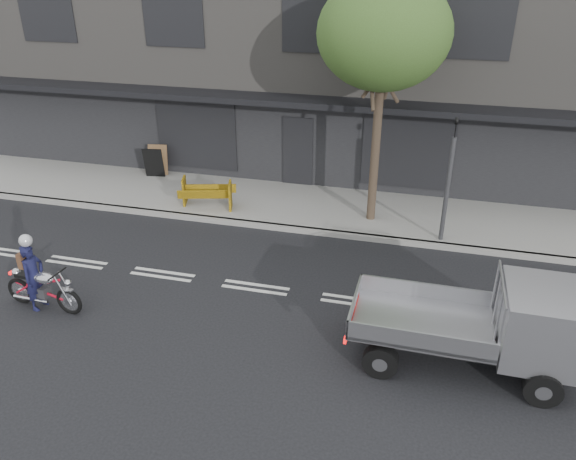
# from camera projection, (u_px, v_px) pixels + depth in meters

# --- Properties ---
(ground) EXTENTS (80.00, 80.00, 0.00)m
(ground) POSITION_uv_depth(u_px,v_px,m) (256.00, 288.00, 13.29)
(ground) COLOR black
(ground) RESTS_ON ground
(sidewalk) EXTENTS (32.00, 3.20, 0.15)m
(sidewalk) POSITION_uv_depth(u_px,v_px,m) (301.00, 206.00, 17.32)
(sidewalk) COLOR gray
(sidewalk) RESTS_ON ground
(kerb) EXTENTS (32.00, 0.20, 0.15)m
(kerb) POSITION_uv_depth(u_px,v_px,m) (288.00, 228.00, 15.94)
(kerb) COLOR gray
(kerb) RESTS_ON ground
(building_main) EXTENTS (26.00, 10.00, 8.00)m
(building_main) POSITION_uv_depth(u_px,v_px,m) (342.00, 42.00, 21.27)
(building_main) COLOR slate
(building_main) RESTS_ON ground
(street_tree) EXTENTS (3.40, 3.40, 6.74)m
(street_tree) POSITION_uv_depth(u_px,v_px,m) (384.00, 34.00, 14.06)
(street_tree) COLOR #382B21
(street_tree) RESTS_ON ground
(traffic_light_pole) EXTENTS (0.12, 0.12, 3.50)m
(traffic_light_pole) POSITION_uv_depth(u_px,v_px,m) (447.00, 188.00, 14.51)
(traffic_light_pole) COLOR #2D2D30
(traffic_light_pole) RESTS_ON ground
(motorcycle) EXTENTS (1.97, 0.57, 1.01)m
(motorcycle) POSITION_uv_depth(u_px,v_px,m) (42.00, 288.00, 12.32)
(motorcycle) COLOR black
(motorcycle) RESTS_ON ground
(rider) EXTENTS (0.41, 0.59, 1.55)m
(rider) POSITION_uv_depth(u_px,v_px,m) (34.00, 277.00, 12.24)
(rider) COLOR #141437
(rider) RESTS_ON ground
(flatbed_ute) EXTENTS (4.20, 1.78, 1.94)m
(flatbed_ute) POSITION_uv_depth(u_px,v_px,m) (520.00, 324.00, 10.16)
(flatbed_ute) COLOR black
(flatbed_ute) RESTS_ON ground
(construction_barrier) EXTENTS (1.70, 1.04, 0.89)m
(construction_barrier) POSITION_uv_depth(u_px,v_px,m) (204.00, 195.00, 16.74)
(construction_barrier) COLOR #F7B50D
(construction_barrier) RESTS_ON sidewalk
(sandwich_board) EXTENTS (0.72, 0.54, 1.04)m
(sandwich_board) POSITION_uv_depth(u_px,v_px,m) (154.00, 163.00, 19.06)
(sandwich_board) COLOR black
(sandwich_board) RESTS_ON sidewalk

